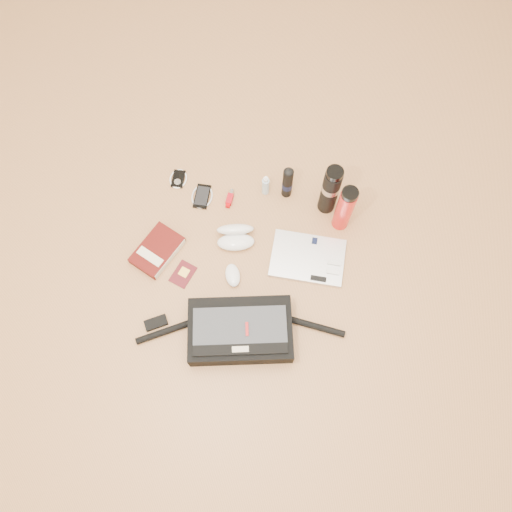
% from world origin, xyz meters
% --- Properties ---
extents(ground, '(4.00, 4.00, 0.00)m').
position_xyz_m(ground, '(0.00, 0.00, 0.00)').
color(ground, '#B07949').
rests_on(ground, ground).
extents(messenger_bag, '(0.85, 0.36, 0.12)m').
position_xyz_m(messenger_bag, '(0.05, -0.21, 0.05)').
color(messenger_bag, black).
rests_on(messenger_bag, ground).
extents(laptop, '(0.33, 0.24, 0.03)m').
position_xyz_m(laptop, '(0.27, 0.18, 0.01)').
color(laptop, silver).
rests_on(laptop, ground).
extents(book, '(0.22, 0.26, 0.04)m').
position_xyz_m(book, '(-0.39, 0.07, 0.02)').
color(book, '#480C09').
rests_on(book, ground).
extents(passport, '(0.11, 0.13, 0.01)m').
position_xyz_m(passport, '(-0.25, -0.01, 0.00)').
color(passport, '#4E0F15').
rests_on(passport, ground).
extents(mouse, '(0.10, 0.12, 0.03)m').
position_xyz_m(mouse, '(-0.04, 0.03, 0.02)').
color(mouse, white).
rests_on(mouse, ground).
extents(sunglasses_case, '(0.20, 0.18, 0.10)m').
position_xyz_m(sunglasses_case, '(-0.07, 0.21, 0.03)').
color(sunglasses_case, white).
rests_on(sunglasses_case, ground).
extents(ipod, '(0.09, 0.10, 0.01)m').
position_xyz_m(ipod, '(-0.40, 0.45, 0.01)').
color(ipod, black).
rests_on(ipod, ground).
extents(phone, '(0.10, 0.13, 0.01)m').
position_xyz_m(phone, '(-0.27, 0.38, 0.01)').
color(phone, black).
rests_on(phone, ground).
extents(inhaler, '(0.03, 0.09, 0.02)m').
position_xyz_m(inhaler, '(-0.14, 0.39, 0.01)').
color(inhaler, '#A50C17').
rests_on(inhaler, ground).
extents(spray_bottle, '(0.04, 0.04, 0.13)m').
position_xyz_m(spray_bottle, '(0.01, 0.47, 0.06)').
color(spray_bottle, '#A9C8DF').
rests_on(spray_bottle, ground).
extents(aerosol_can, '(0.06, 0.06, 0.20)m').
position_xyz_m(aerosol_can, '(0.11, 0.48, 0.10)').
color(aerosol_can, black).
rests_on(aerosol_can, ground).
extents(thermos_black, '(0.10, 0.10, 0.30)m').
position_xyz_m(thermos_black, '(0.30, 0.46, 0.15)').
color(thermos_black, black).
rests_on(thermos_black, ground).
extents(thermos_red, '(0.09, 0.09, 0.29)m').
position_xyz_m(thermos_red, '(0.38, 0.39, 0.14)').
color(thermos_red, red).
rests_on(thermos_red, ground).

